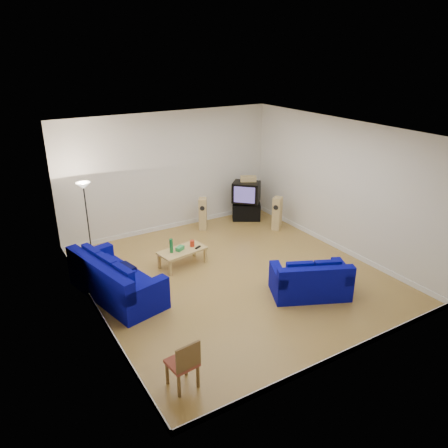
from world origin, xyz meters
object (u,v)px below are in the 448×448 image
coffee_table (182,252)px  television (246,192)px  sofa_three_seat (114,282)px  tv_stand (246,211)px  sofa_loveseat (311,283)px

coffee_table → television: size_ratio=1.27×
sofa_three_seat → coffee_table: bearing=93.5°
coffee_table → tv_stand: 3.33m
sofa_loveseat → television: (1.18, 4.13, 0.58)m
sofa_three_seat → television: television is taller
sofa_three_seat → television: bearing=101.7°
sofa_loveseat → television: television is taller
tv_stand → sofa_three_seat: bearing=-123.9°
coffee_table → television: television is taller
sofa_three_seat → tv_stand: sofa_three_seat is taller
sofa_three_seat → tv_stand: (4.66, 2.19, -0.08)m
sofa_three_seat → sofa_loveseat: size_ratio=1.38×
tv_stand → coffee_table: bearing=-119.1°
sofa_three_seat → television: 5.09m
sofa_loveseat → coffee_table: bearing=147.6°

